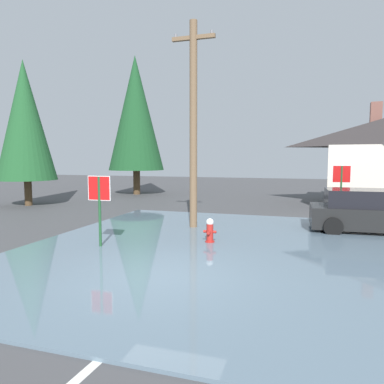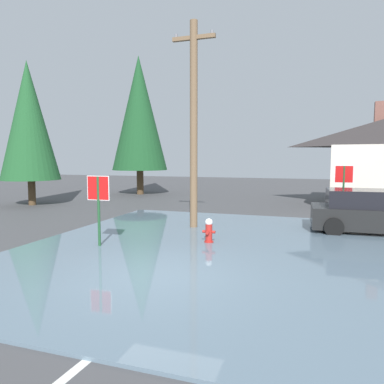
# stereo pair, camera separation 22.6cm
# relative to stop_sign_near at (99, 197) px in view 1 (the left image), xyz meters

# --- Properties ---
(ground_plane) EXTENTS (80.00, 80.00, 0.10)m
(ground_plane) POSITION_rel_stop_sign_near_xyz_m (2.69, -1.92, -1.56)
(ground_plane) COLOR #424244
(flood_puddle) EXTENTS (13.68, 12.15, 0.06)m
(flood_puddle) POSITION_rel_stop_sign_near_xyz_m (4.65, 0.93, -1.48)
(flood_puddle) COLOR slate
(flood_puddle) RESTS_ON ground
(lane_stop_bar) EXTENTS (4.19, 0.40, 0.01)m
(lane_stop_bar) POSITION_rel_stop_sign_near_xyz_m (2.99, -3.30, -1.51)
(lane_stop_bar) COLOR silver
(lane_stop_bar) RESTS_ON ground
(stop_sign_near) EXTENTS (0.72, 0.08, 2.13)m
(stop_sign_near) POSITION_rel_stop_sign_near_xyz_m (0.00, 0.00, 0.00)
(stop_sign_near) COLOR #1E4C28
(stop_sign_near) RESTS_ON ground
(fire_hydrant) EXTENTS (0.40, 0.34, 0.80)m
(fire_hydrant) POSITION_rel_stop_sign_near_xyz_m (2.94, 1.43, -1.12)
(fire_hydrant) COLOR #AD231E
(fire_hydrant) RESTS_ON ground
(utility_pole) EXTENTS (1.60, 0.28, 7.52)m
(utility_pole) POSITION_rel_stop_sign_near_xyz_m (1.75, 3.60, 2.42)
(utility_pole) COLOR brown
(utility_pole) RESTS_ON ground
(stop_sign_far) EXTENTS (0.76, 0.08, 2.32)m
(stop_sign_far) POSITION_rel_stop_sign_near_xyz_m (7.26, 7.81, 0.15)
(stop_sign_far) COLOR #1E4C28
(stop_sign_far) RESTS_ON ground
(parked_car) EXTENTS (4.38, 2.19, 1.53)m
(parked_car) POSITION_rel_stop_sign_near_xyz_m (8.01, 4.75, -0.78)
(parked_car) COLOR black
(parked_car) RESTS_ON ground
(pine_tree_tall_left) EXTENTS (3.94, 3.94, 9.85)m
(pine_tree_tall_left) POSITION_rel_stop_sign_near_xyz_m (-5.85, 14.40, 4.28)
(pine_tree_tall_left) COLOR #4C3823
(pine_tree_tall_left) RESTS_ON ground
(pine_tree_mid_left) EXTENTS (3.17, 3.17, 7.93)m
(pine_tree_mid_left) POSITION_rel_stop_sign_near_xyz_m (-8.92, 7.09, 3.15)
(pine_tree_mid_left) COLOR #4C3823
(pine_tree_mid_left) RESTS_ON ground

